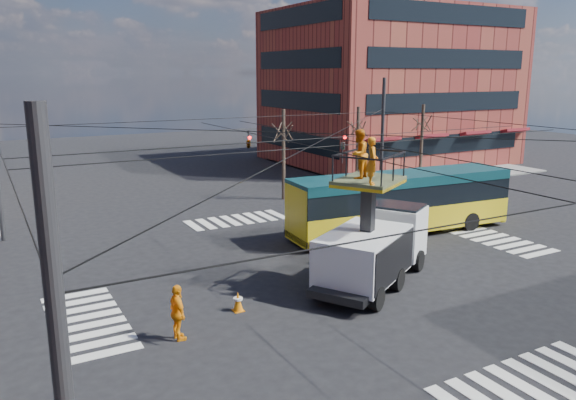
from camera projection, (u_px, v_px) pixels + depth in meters
The scene contains 13 objects.
ground at pixel (332, 272), 23.92m from camera, with size 120.00×120.00×0.00m, color black.
sidewalk_ne at pixel (397, 164), 51.74m from camera, with size 18.00×18.00×0.12m, color slate.
crosswalks at pixel (332, 272), 23.92m from camera, with size 22.40×22.40×0.02m, color silver, non-canonical shape.
building_ne at pixel (388, 87), 53.21m from camera, with size 20.06×16.06×14.00m.
overhead_network at pixel (327, 172), 23.28m from camera, with size 24.24×24.24×8.00m.
tree_a at pixel (283, 130), 36.78m from camera, with size 2.00×2.00×6.00m.
tree_b at pixel (358, 126), 39.61m from camera, with size 2.00×2.00×6.00m.
tree_c at pixel (423, 123), 42.45m from camera, with size 2.00×2.00×6.00m.
utility_truck at pixel (375, 233), 22.42m from camera, with size 7.19×5.56×6.25m.
city_bus at pixel (401, 201), 29.45m from camera, with size 12.53×3.54×3.20m.
traffic_cone at pixel (238, 301), 19.97m from camera, with size 0.36×0.36×0.72m, color orange.
worker_ground at pixel (178, 313), 17.68m from camera, with size 1.08×0.45×1.84m, color #FF9A10.
flagger at pixel (413, 230), 27.44m from camera, with size 1.04×0.60×1.60m, color red.
Camera 1 is at (-12.60, -18.91, 8.30)m, focal length 35.00 mm.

